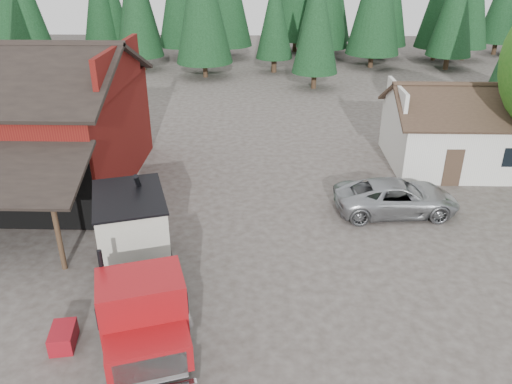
{
  "coord_description": "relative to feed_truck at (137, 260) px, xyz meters",
  "views": [
    {
      "loc": [
        2.15,
        -13.55,
        10.97
      ],
      "look_at": [
        1.62,
        5.28,
        1.8
      ],
      "focal_mm": 35.0,
      "sensor_mm": 36.0,
      "label": 1
    }
  ],
  "objects": [
    {
      "name": "near_pine_b",
      "position": [
        8.12,
        30.04,
        4.0
      ],
      "size": [
        3.96,
        3.96,
        10.4
      ],
      "color": "#382619",
      "rests_on": "ground"
    },
    {
      "name": "red_barn",
      "position": [
        -8.88,
        9.94,
        0.8
      ],
      "size": [
        12.8,
        13.63,
        7.18
      ],
      "color": "#611610",
      "rests_on": "ground"
    },
    {
      "name": "farmhouse",
      "position": [
        15.12,
        13.04,
        -0.22
      ],
      "size": [
        8.6,
        6.42,
        4.65
      ],
      "color": "silver",
      "rests_on": "ground"
    },
    {
      "name": "silver_car",
      "position": [
        10.12,
        7.05,
        -1.11
      ],
      "size": [
        5.8,
        3.06,
        1.56
      ],
      "primitive_type": "imported",
      "rotation": [
        0.0,
        0.0,
        1.66
      ],
      "color": "#9CA0A4",
      "rests_on": "ground"
    },
    {
      "name": "feed_truck",
      "position": [
        0.0,
        0.0,
        0.0
      ],
      "size": [
        5.0,
        9.24,
        4.04
      ],
      "rotation": [
        0.0,
        0.0,
        0.31
      ],
      "color": "black",
      "rests_on": "ground"
    },
    {
      "name": "equip_box",
      "position": [
        -1.96,
        -1.91,
        -1.59
      ],
      "size": [
        0.87,
        1.2,
        0.6
      ],
      "primitive_type": "cube",
      "rotation": [
        0.0,
        0.0,
        0.17
      ],
      "color": "maroon",
      "rests_on": "ground"
    },
    {
      "name": "conifer_backdrop",
      "position": [
        2.12,
        42.04,
        -1.89
      ],
      "size": [
        76.0,
        16.0,
        16.0
      ],
      "primitive_type": null,
      "color": "black",
      "rests_on": "ground"
    },
    {
      "name": "ground",
      "position": [
        2.12,
        0.04,
        -1.89
      ],
      "size": [
        120.0,
        120.0,
        0.0
      ],
      "primitive_type": "plane",
      "color": "#403932",
      "rests_on": "ground"
    }
  ]
}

